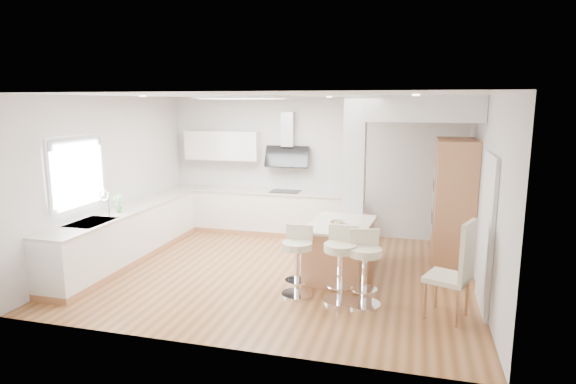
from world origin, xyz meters
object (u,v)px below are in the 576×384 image
(bar_stool_a, at_px, (297,257))
(peninsula, at_px, (340,249))
(bar_stool_b, at_px, (341,260))
(dining_chair, at_px, (457,267))
(bar_stool_c, at_px, (365,264))

(bar_stool_a, bearing_deg, peninsula, 61.86)
(bar_stool_b, bearing_deg, bar_stool_a, 178.36)
(bar_stool_b, bearing_deg, dining_chair, -3.73)
(bar_stool_c, distance_m, dining_chair, 1.17)
(bar_stool_b, bearing_deg, peninsula, 103.24)
(peninsula, bearing_deg, bar_stool_c, -60.11)
(bar_stool_c, bearing_deg, peninsula, 104.15)
(bar_stool_c, xyz_separation_m, dining_chair, (1.15, -0.16, 0.11))
(peninsula, bearing_deg, bar_stool_b, -76.52)
(bar_stool_a, relative_size, dining_chair, 0.77)
(peninsula, relative_size, dining_chair, 1.14)
(dining_chair, bearing_deg, bar_stool_a, -165.49)
(bar_stool_a, height_order, bar_stool_b, bar_stool_b)
(bar_stool_c, bearing_deg, dining_chair, -19.47)
(dining_chair, bearing_deg, peninsula, 165.96)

